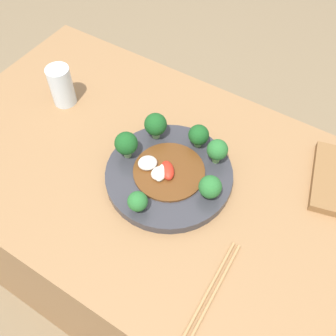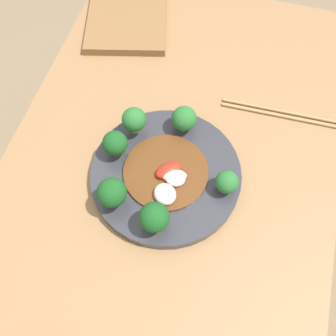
% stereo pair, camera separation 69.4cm
% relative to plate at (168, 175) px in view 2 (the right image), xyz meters
% --- Properties ---
extents(ground_plane, '(8.00, 8.00, 0.00)m').
position_rel_plate_xyz_m(ground_plane, '(0.02, -0.00, -0.78)').
color(ground_plane, '#7F6B4C').
extents(table, '(1.16, 0.66, 0.77)m').
position_rel_plate_xyz_m(table, '(0.02, -0.00, -0.40)').
color(table, olive).
rests_on(table, ground_plane).
extents(plate, '(0.29, 0.29, 0.02)m').
position_rel_plate_xyz_m(plate, '(0.00, 0.00, 0.00)').
color(plate, '#333338').
rests_on(plate, table).
extents(broccoli_southwest, '(0.05, 0.05, 0.06)m').
position_rel_plate_xyz_m(broccoli_southwest, '(-0.07, -0.09, 0.05)').
color(broccoli_southwest, '#7AAD5B').
rests_on(broccoli_southwest, plate).
extents(broccoli_south, '(0.05, 0.05, 0.06)m').
position_rel_plate_xyz_m(broccoli_south, '(-0.02, -0.11, 0.05)').
color(broccoli_south, '#70A356').
rests_on(broccoli_south, plate).
extents(broccoli_southeast, '(0.05, 0.05, 0.07)m').
position_rel_plate_xyz_m(broccoli_southeast, '(0.08, -0.08, 0.05)').
color(broccoli_southeast, '#89B76B').
rests_on(broccoli_southeast, plate).
extents(broccoli_east, '(0.05, 0.05, 0.07)m').
position_rel_plate_xyz_m(broccoli_east, '(0.11, 0.01, 0.05)').
color(broccoli_east, '#89B76B').
rests_on(broccoli_east, plate).
extents(broccoli_north, '(0.04, 0.04, 0.05)m').
position_rel_plate_xyz_m(broccoli_north, '(0.00, 0.11, 0.04)').
color(broccoli_north, '#7AAD5B').
rests_on(broccoli_north, plate).
extents(broccoli_west, '(0.05, 0.05, 0.06)m').
position_rel_plate_xyz_m(broccoli_west, '(-0.11, 0.00, 0.04)').
color(broccoli_west, '#89B76B').
rests_on(broccoli_west, plate).
extents(stirfry_center, '(0.16, 0.16, 0.02)m').
position_rel_plate_xyz_m(stirfry_center, '(0.01, 0.00, 0.02)').
color(stirfry_center, '#5B3314').
rests_on(stirfry_center, plate).
extents(chopsticks, '(0.03, 0.24, 0.01)m').
position_rel_plate_xyz_m(chopsticks, '(-0.21, 0.19, -0.01)').
color(chopsticks, '#AD7F4C').
rests_on(chopsticks, table).
extents(cutting_board, '(0.26, 0.24, 0.02)m').
position_rel_plate_xyz_m(cutting_board, '(-0.38, -0.21, -0.00)').
color(cutting_board, brown).
rests_on(cutting_board, table).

